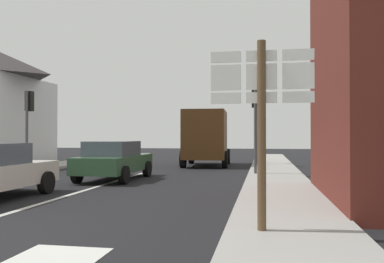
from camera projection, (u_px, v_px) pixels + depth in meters
ground_plane at (128, 178)px, 16.23m from camera, size 80.00×80.00×0.00m
sidewalk_right at (278, 185)px, 13.24m from camera, size 2.20×44.00×0.14m
lane_centre_stripe at (84, 191)px, 12.29m from camera, size 0.16×12.00×0.01m
sedan_far at (114, 160)px, 15.40m from camera, size 2.01×4.22×1.47m
delivery_truck at (206, 136)px, 22.67m from camera, size 2.68×5.09×3.05m
route_sign_post at (262, 115)px, 6.55m from camera, size 1.66×0.14×3.20m
traffic_light_near_left at (29, 112)px, 18.19m from camera, size 0.30×0.49×3.69m
traffic_light_near_right at (255, 109)px, 16.72m from camera, size 0.30×0.49×3.75m
traffic_light_far_right at (258, 122)px, 22.62m from camera, size 0.30×0.49×3.32m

